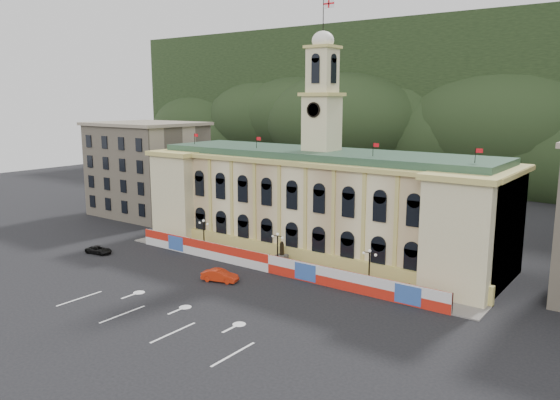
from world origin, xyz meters
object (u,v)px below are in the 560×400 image
Objects in this scene: red_sedan at (220,276)px; black_suv at (99,250)px; lamp_center at (278,247)px; statue at (282,259)px.

red_sedan is 23.58m from black_suv.
black_suv is at bearing -159.15° from lamp_center.
black_suv is at bearing -157.28° from statue.
lamp_center is at bearing -90.00° from statue.
statue reaches higher than black_suv.
lamp_center is at bearing -34.97° from red_sedan.
black_suv is (-26.38, -10.05, -2.49)m from lamp_center.
statue is at bearing -33.19° from red_sedan.
black_suv is at bearing 76.63° from red_sedan.
statue is 28.61m from black_suv.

